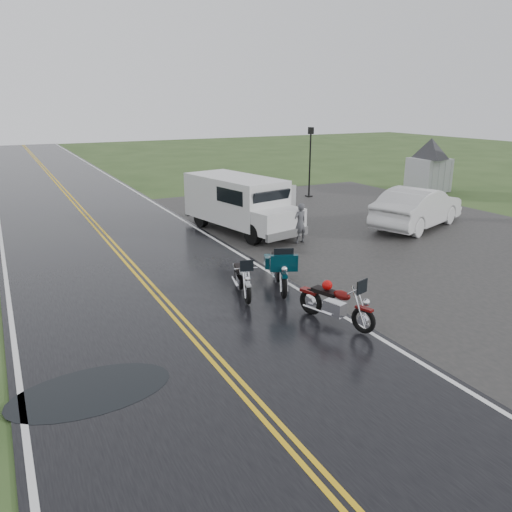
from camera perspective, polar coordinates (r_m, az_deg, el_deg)
The scene contains 11 objects.
ground at distance 12.21m, azimuth -7.40°, elevation -8.80°, with size 120.00×120.00×0.00m, color #2D471E.
road at distance 21.35m, azimuth -16.86°, elevation 2.12°, with size 8.00×100.00×0.04m, color black.
parking_pad at distance 21.88m, azimuth 15.60°, elevation 2.58°, with size 14.00×24.00×0.03m, color black.
visitor_center at distance 32.68m, azimuth 19.33°, elevation 11.21°, with size 16.00×10.00×4.80m, color #A8AAAD, non-canonical shape.
motorcycle_red at distance 12.05m, azimuth 12.25°, elevation -6.06°, with size 0.80×2.20×1.30m, color #550A09, non-canonical shape.
motorcycle_teal at distance 13.81m, azimuth 3.21°, elevation -2.31°, with size 0.88×2.42×1.43m, color #042932, non-canonical shape.
motorcycle_silver at distance 13.45m, azimuth -0.98°, elevation -3.34°, with size 0.74×2.03×1.20m, color #A0A3A7, non-canonical shape.
van_white at distance 19.04m, azimuth -0.34°, elevation 4.67°, with size 2.25×5.99×2.35m, color silver, non-canonical shape.
person_at_van at distance 19.42m, azimuth 5.04°, elevation 3.67°, with size 0.57×0.38×1.57m, color #45464A.
sedan_white at distance 22.91m, azimuth 17.98°, elevation 5.23°, with size 1.86×5.33×1.76m, color silver.
lamp_post_far_right at distance 29.02m, azimuth 6.18°, elevation 10.59°, with size 0.34×0.34×3.99m, color black, non-canonical shape.
Camera 1 is at (-3.66, -10.35, 5.35)m, focal length 35.00 mm.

